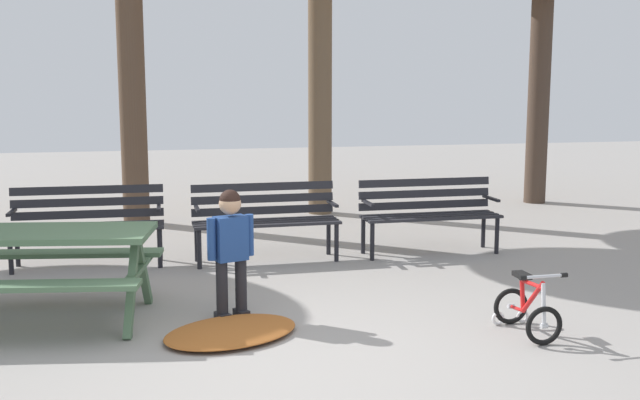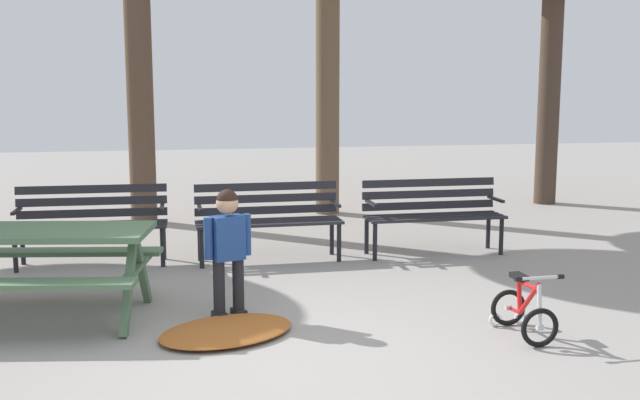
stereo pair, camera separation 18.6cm
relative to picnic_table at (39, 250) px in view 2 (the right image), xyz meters
The scene contains 8 objects.
ground 2.34m from the picnic_table, 36.24° to the right, with size 36.00×36.00×0.00m, color gray.
picnic_table is the anchor object (origin of this frame).
park_bench_far_left 1.97m from the picnic_table, 83.18° to the left, with size 1.61×0.50×0.85m.
park_bench_left 2.78m from the picnic_table, 39.98° to the left, with size 1.60×0.47×0.85m.
park_bench_right 4.40m from the picnic_table, 23.47° to the left, with size 1.60×0.46×0.85m.
child_standing 1.55m from the picnic_table, ahead, with size 0.40×0.24×1.09m.
kids_bicycle 3.93m from the picnic_table, 17.47° to the right, with size 0.39×0.56×0.54m.
leaf_pile 1.72m from the picnic_table, 25.43° to the right, with size 1.09×0.76×0.07m, color #9E5623.
Camera 2 is at (-0.75, -5.04, 1.93)m, focal length 42.22 mm.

